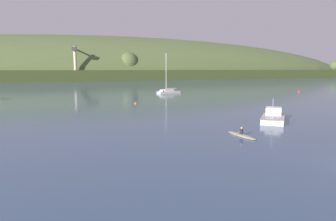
# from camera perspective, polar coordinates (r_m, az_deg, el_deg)

# --- Properties ---
(far_shoreline_hill) EXTENTS (541.50, 100.16, 57.90)m
(far_shoreline_hill) POSITION_cam_1_polar(r_m,az_deg,el_deg) (224.53, -10.37, 5.87)
(far_shoreline_hill) COLOR #35401E
(far_shoreline_hill) RESTS_ON ground
(dockside_crane) EXTENTS (5.07, 13.23, 18.55)m
(dockside_crane) POSITION_cam_1_polar(r_m,az_deg,el_deg) (179.65, -16.47, 8.04)
(dockside_crane) COLOR #4C4C51
(dockside_crane) RESTS_ON ground
(sailboat_far_left) EXTENTS (7.23, 3.43, 11.73)m
(sailboat_far_left) POSITION_cam_1_polar(r_m,az_deg,el_deg) (83.76, -0.43, 3.25)
(sailboat_far_left) COLOR #ADB2BC
(sailboat_far_left) RESTS_ON ground
(fishing_boat_moored) EXTENTS (6.33, 6.50, 4.05)m
(fishing_boat_moored) POSITION_cam_1_polar(r_m,az_deg,el_deg) (41.75, 18.57, -1.32)
(fishing_boat_moored) COLOR #ADB2BC
(fishing_boat_moored) RESTS_ON ground
(canoe_with_paddler) EXTENTS (1.50, 4.24, 1.02)m
(canoe_with_paddler) POSITION_cam_1_polar(r_m,az_deg,el_deg) (31.54, 13.18, -4.39)
(canoe_with_paddler) COLOR gray
(canoe_with_paddler) RESTS_ON ground
(mooring_buoy_foreground) EXTENTS (0.54, 0.54, 0.62)m
(mooring_buoy_foreground) POSITION_cam_1_polar(r_m,az_deg,el_deg) (59.36, -5.91, 1.23)
(mooring_buoy_foreground) COLOR #EA5B19
(mooring_buoy_foreground) RESTS_ON ground
(mooring_buoy_midchannel) EXTENTS (0.75, 0.75, 0.83)m
(mooring_buoy_midchannel) POSITION_cam_1_polar(r_m,az_deg,el_deg) (96.58, 22.69, 3.12)
(mooring_buoy_midchannel) COLOR red
(mooring_buoy_midchannel) RESTS_ON ground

